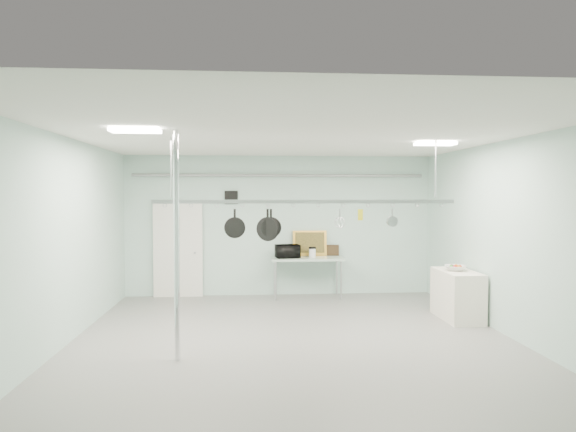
{
  "coord_description": "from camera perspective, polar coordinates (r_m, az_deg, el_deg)",
  "views": [
    {
      "loc": [
        -0.7,
        -7.77,
        2.31
      ],
      "look_at": [
        -0.03,
        1.0,
        1.94
      ],
      "focal_mm": 32.0,
      "sensor_mm": 36.0,
      "label": 1
    }
  ],
  "objects": [
    {
      "name": "back_wall",
      "position": [
        11.8,
        -0.96,
        -1.07
      ],
      "size": [
        7.0,
        0.02,
        3.2
      ],
      "primitive_type": "cube",
      "color": "#A7C8BB",
      "rests_on": "floor"
    },
    {
      "name": "floor",
      "position": [
        8.13,
        0.78,
        -14.11
      ],
      "size": [
        8.0,
        8.0,
        0.0
      ],
      "primitive_type": "plane",
      "color": "gray",
      "rests_on": "ground"
    },
    {
      "name": "wall_vent",
      "position": [
        11.74,
        -6.32,
        2.07
      ],
      "size": [
        0.3,
        0.04,
        0.3
      ],
      "primitive_type": "cube",
      "color": "black",
      "rests_on": "back_wall"
    },
    {
      "name": "light_panel_right",
      "position": [
        8.96,
        16.04,
        7.74
      ],
      "size": [
        0.65,
        0.3,
        0.05
      ],
      "primitive_type": "cube",
      "color": "white",
      "rests_on": "ceiling"
    },
    {
      "name": "ceiling",
      "position": [
        7.85,
        0.79,
        8.83
      ],
      "size": [
        7.0,
        8.0,
        0.02
      ],
      "primitive_type": "cube",
      "color": "silver",
      "rests_on": "back_wall"
    },
    {
      "name": "microwave",
      "position": [
        11.44,
        -0.04,
        -3.94
      ],
      "size": [
        0.57,
        0.42,
        0.29
      ],
      "primitive_type": "imported",
      "rotation": [
        0.0,
        0.0,
        3.28
      ],
      "color": "black",
      "rests_on": "prep_table"
    },
    {
      "name": "fruit_cluster",
      "position": [
        10.04,
        18.11,
        -5.29
      ],
      "size": [
        0.24,
        0.24,
        0.09
      ],
      "primitive_type": null,
      "color": "#AF1013",
      "rests_on": "fruit_bowl"
    },
    {
      "name": "chrome_pole",
      "position": [
        7.27,
        -12.26,
        -3.27
      ],
      "size": [
        0.08,
        0.08,
        3.2
      ],
      "primitive_type": "cylinder",
      "color": "silver",
      "rests_on": "floor"
    },
    {
      "name": "painting_large",
      "position": [
        11.8,
        2.43,
        -3.04
      ],
      "size": [
        0.78,
        0.14,
        0.58
      ],
      "primitive_type": "cube",
      "rotation": [
        -0.14,
        0.0,
        -0.02
      ],
      "color": "gold",
      "rests_on": "prep_table"
    },
    {
      "name": "side_cabinet",
      "position": [
        10.12,
        18.29,
        -8.33
      ],
      "size": [
        0.6,
        1.2,
        0.9
      ],
      "primitive_type": "cube",
      "color": "white",
      "rests_on": "floor"
    },
    {
      "name": "door",
      "position": [
        11.88,
        -12.11,
        -3.76
      ],
      "size": [
        1.1,
        0.1,
        2.2
      ],
      "primitive_type": "cube",
      "color": "silver",
      "rests_on": "floor"
    },
    {
      "name": "pot_rack",
      "position": [
        8.12,
        2.01,
        1.82
      ],
      "size": [
        4.8,
        0.06,
        1.0
      ],
      "color": "#B7B7BC",
      "rests_on": "ceiling"
    },
    {
      "name": "conduit_pipe",
      "position": [
        11.7,
        -0.94,
        4.54
      ],
      "size": [
        6.6,
        0.07,
        0.07
      ],
      "primitive_type": "cylinder",
      "rotation": [
        0.0,
        1.57,
        0.0
      ],
      "color": "gray",
      "rests_on": "back_wall"
    },
    {
      "name": "right_wall",
      "position": [
        8.85,
        23.92,
        -2.42
      ],
      "size": [
        0.02,
        8.0,
        3.2
      ],
      "primitive_type": "cube",
      "color": "#A7C8BB",
      "rests_on": "floor"
    },
    {
      "name": "skillet_right",
      "position": [
        8.09,
        -1.92,
        -0.76
      ],
      "size": [
        0.33,
        0.09,
        0.44
      ],
      "primitive_type": null,
      "rotation": [
        0.0,
        0.0,
        -0.11
      ],
      "color": "black",
      "rests_on": "pot_rack"
    },
    {
      "name": "grater",
      "position": [
        8.27,
        8.04,
        0.13
      ],
      "size": [
        0.08,
        0.02,
        0.2
      ],
      "primitive_type": null,
      "rotation": [
        0.0,
        0.0,
        0.05
      ],
      "color": "yellow",
      "rests_on": "pot_rack"
    },
    {
      "name": "light_panel_left",
      "position": [
        7.18,
        -16.6,
        9.1
      ],
      "size": [
        0.65,
        0.3,
        0.05
      ],
      "primitive_type": "cube",
      "color": "white",
      "rests_on": "ceiling"
    },
    {
      "name": "fruit_bowl",
      "position": [
        10.05,
        18.11,
        -5.52
      ],
      "size": [
        0.51,
        0.51,
        0.1
      ],
      "primitive_type": "imported",
      "rotation": [
        0.0,
        0.0,
        -0.33
      ],
      "color": "silver",
      "rests_on": "side_cabinet"
    },
    {
      "name": "coffee_canister",
      "position": [
        11.53,
        2.72,
        -4.13
      ],
      "size": [
        0.18,
        0.18,
        0.2
      ],
      "primitive_type": "cylinder",
      "rotation": [
        0.0,
        0.0,
        0.22
      ],
      "color": "white",
      "rests_on": "prep_table"
    },
    {
      "name": "whisk",
      "position": [
        8.2,
        5.78,
        -0.27
      ],
      "size": [
        0.18,
        0.18,
        0.31
      ],
      "primitive_type": null,
      "rotation": [
        0.0,
        0.0,
        -0.05
      ],
      "color": "silver",
      "rests_on": "pot_rack"
    },
    {
      "name": "saucepan",
      "position": [
        8.4,
        11.51,
        -0.22
      ],
      "size": [
        0.18,
        0.12,
        0.3
      ],
      "primitive_type": null,
      "rotation": [
        0.0,
        0.0,
        0.15
      ],
      "color": "#B9B8BD",
      "rests_on": "pot_rack"
    },
    {
      "name": "prep_table",
      "position": [
        11.54,
        2.15,
        -4.98
      ],
      "size": [
        1.6,
        0.7,
        0.91
      ],
      "color": "#ACCAB4",
      "rests_on": "floor"
    },
    {
      "name": "painting_small",
      "position": [
        11.89,
        4.95,
        -3.81
      ],
      "size": [
        0.31,
        0.11,
        0.25
      ],
      "primitive_type": "cube",
      "rotation": [
        -0.17,
        0.0,
        -0.08
      ],
      "color": "#302111",
      "rests_on": "prep_table"
    },
    {
      "name": "skillet_left",
      "position": [
        8.08,
        -5.94,
        -0.82
      ],
      "size": [
        0.33,
        0.07,
        0.45
      ],
      "primitive_type": null,
      "rotation": [
        0.0,
        0.0,
        -0.03
      ],
      "color": "black",
      "rests_on": "pot_rack"
    },
    {
      "name": "skillet_mid",
      "position": [
        8.09,
        -2.28,
        -1.03
      ],
      "size": [
        0.37,
        0.21,
        0.51
      ],
      "primitive_type": null,
      "rotation": [
        0.0,
        0.0,
        -0.42
      ],
      "color": "black",
      "rests_on": "pot_rack"
    }
  ]
}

